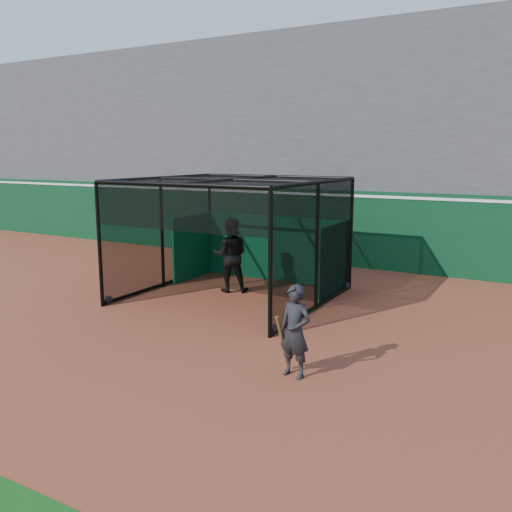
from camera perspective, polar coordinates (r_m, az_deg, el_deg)
The scene contains 6 objects.
ground at distance 11.48m, azimuth -8.83°, elevation -8.11°, with size 120.00×120.00×0.00m, color brown.
outfield_wall at distance 18.46m, azimuth 7.59°, elevation 3.18°, with size 50.00×0.50×2.50m.
grandstand at distance 21.86m, azimuth 11.59°, elevation 12.59°, with size 50.00×7.85×8.95m.
batting_cage at distance 13.90m, azimuth -2.38°, elevation 1.74°, with size 4.74×4.79×3.03m.
batter at distance 14.56m, azimuth -2.70°, elevation 0.09°, with size 0.97×0.76×1.99m, color black.
on_deck_player at distance 9.07m, azimuth 4.11°, elevation -7.93°, with size 0.64×0.46×1.57m.
Camera 1 is at (6.80, -8.49, 3.68)m, focal length 38.00 mm.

